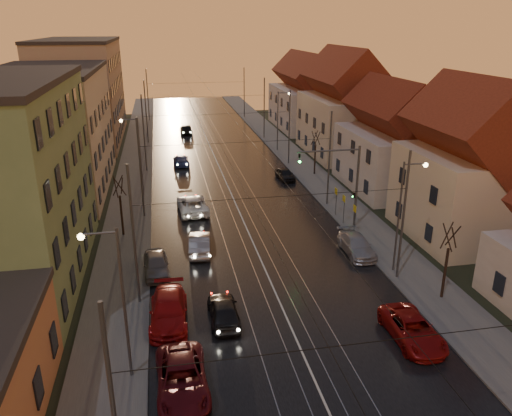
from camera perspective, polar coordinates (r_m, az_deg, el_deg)
ground at (r=25.95m, az=6.73°, el=-19.08°), size 160.00×160.00×0.00m
road at (r=61.58m, az=-4.31°, el=4.87°), size 16.00×120.00×0.04m
sidewalk_left at (r=61.31m, az=-13.66°, el=4.32°), size 4.00×120.00×0.15m
sidewalk_right at (r=63.41m, az=4.74°, el=5.36°), size 4.00×120.00×0.15m
tram_rail_0 at (r=61.38m, az=-6.36°, el=4.78°), size 0.06×120.00×0.03m
tram_rail_1 at (r=61.49m, az=-5.03°, el=4.86°), size 0.06×120.00×0.03m
tram_rail_2 at (r=61.66m, az=-3.60°, el=4.94°), size 0.06×120.00×0.03m
tram_rail_3 at (r=61.84m, az=-2.28°, el=5.01°), size 0.06×120.00×0.03m
apartment_left_2 at (r=55.11m, az=-22.27°, el=7.96°), size 10.00×20.00×12.00m
apartment_left_3 at (r=78.34m, az=-19.21°, el=12.37°), size 10.00×24.00×14.00m
house_right_1 at (r=42.78m, az=23.13°, el=3.84°), size 8.67×10.20×10.80m
house_right_2 at (r=53.86m, az=15.55°, el=6.99°), size 9.18×12.24×9.20m
house_right_3 at (r=67.16m, az=10.07°, el=10.97°), size 9.18×14.28×11.50m
house_right_4 at (r=84.16m, az=5.70°, el=12.51°), size 9.18×16.32×10.00m
catenary_pole_l_1 at (r=30.50m, az=-13.79°, el=-3.28°), size 0.16×0.16×9.00m
catenary_pole_r_1 at (r=33.99m, az=16.48°, el=-1.05°), size 0.16×0.16×9.00m
catenary_pole_l_2 at (r=44.66m, az=-13.06°, el=4.35°), size 0.16×0.16×9.00m
catenary_pole_r_2 at (r=47.12m, az=8.37°, el=5.49°), size 0.16×0.16×9.00m
catenary_pole_l_3 at (r=59.24m, az=-12.68°, el=8.27°), size 0.16×0.16×9.00m
catenary_pole_r_3 at (r=61.11m, az=3.82°, el=9.08°), size 0.16×0.16×9.00m
catenary_pole_l_4 at (r=73.99m, az=-12.45°, el=10.63°), size 0.16×0.16×9.00m
catenary_pole_r_4 at (r=75.49m, az=0.94°, el=11.28°), size 0.16×0.16×9.00m
catenary_pole_l_5 at (r=91.79m, az=-12.27°, el=12.46°), size 0.16×0.16×9.00m
catenary_pole_r_5 at (r=93.01m, az=-1.36°, el=13.01°), size 0.16×0.16×9.00m
street_lamp_0 at (r=24.09m, az=-15.72°, el=-9.11°), size 1.75×0.32×8.00m
street_lamp_1 at (r=34.91m, az=16.55°, el=0.18°), size 1.75×0.32×8.00m
street_lamp_2 at (r=50.40m, az=-13.50°, el=6.57°), size 1.75×0.32×8.00m
street_lamp_3 at (r=67.84m, az=2.76°, el=10.56°), size 1.75×0.32×8.00m
traffic_light_mast at (r=41.47m, az=10.24°, el=3.47°), size 5.30×0.32×7.20m
bare_tree_0 at (r=41.57m, az=-15.18°, el=0.04°), size 1.09×1.09×5.11m
bare_tree_1 at (r=33.16m, az=20.91°, el=-5.94°), size 1.09×1.09×5.11m
bare_tree_2 at (r=57.36m, az=6.78°, el=6.17°), size 1.09×1.09×5.11m
driving_car_0 at (r=29.70m, az=-3.72°, el=-11.62°), size 1.72×4.21×1.43m
driving_car_1 at (r=38.17m, az=-6.46°, el=-4.06°), size 1.93×4.55×1.46m
driving_car_2 at (r=46.23m, az=-7.28°, el=0.40°), size 2.88×5.63×1.52m
driving_car_3 at (r=62.14m, az=-8.55°, el=5.44°), size 1.88×4.50×1.30m
driving_car_4 at (r=80.21m, az=-7.99°, el=8.93°), size 1.89×4.55×1.54m
parked_left_1 at (r=25.07m, az=-8.45°, el=-18.70°), size 2.47×5.22×1.44m
parked_left_2 at (r=30.01m, az=-9.95°, el=-11.44°), size 2.38×5.36×1.53m
parked_left_3 at (r=35.50m, az=-11.33°, el=-6.33°), size 1.93×4.30×1.43m
parked_right_0 at (r=29.39m, az=17.45°, el=-13.10°), size 2.29×4.93×1.37m
parked_right_1 at (r=38.52m, az=11.41°, el=-4.19°), size 1.99×4.74×1.37m
parked_right_2 at (r=55.74m, az=3.34°, el=3.88°), size 1.83×3.86×1.27m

